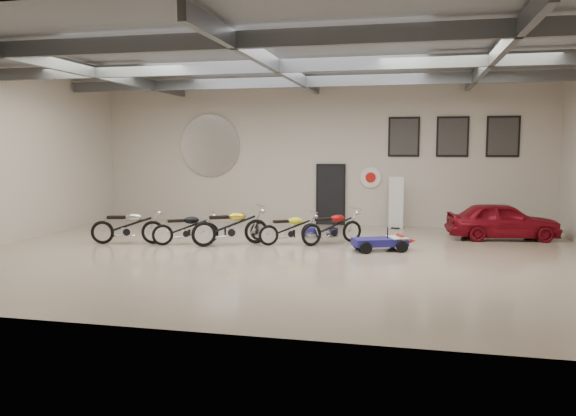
% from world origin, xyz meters
% --- Properties ---
extents(floor, '(16.00, 12.00, 0.01)m').
position_xyz_m(floor, '(0.00, 0.00, 0.00)').
color(floor, tan).
rests_on(floor, ground).
extents(ceiling, '(16.00, 12.00, 0.01)m').
position_xyz_m(ceiling, '(0.00, 0.00, 5.00)').
color(ceiling, gray).
rests_on(ceiling, back_wall).
extents(back_wall, '(16.00, 0.02, 5.00)m').
position_xyz_m(back_wall, '(0.00, 6.00, 2.50)').
color(back_wall, beige).
rests_on(back_wall, floor).
extents(left_wall, '(0.02, 12.00, 5.00)m').
position_xyz_m(left_wall, '(-8.00, 0.00, 2.50)').
color(left_wall, beige).
rests_on(left_wall, floor).
extents(ceiling_beams, '(15.80, 11.80, 0.32)m').
position_xyz_m(ceiling_beams, '(0.00, 0.00, 4.75)').
color(ceiling_beams, '#57595E').
rests_on(ceiling_beams, ceiling).
extents(door, '(0.92, 0.08, 2.10)m').
position_xyz_m(door, '(0.50, 5.95, 1.05)').
color(door, black).
rests_on(door, back_wall).
extents(logo_plaque, '(2.30, 0.06, 1.16)m').
position_xyz_m(logo_plaque, '(-4.00, 5.95, 2.80)').
color(logo_plaque, silver).
rests_on(logo_plaque, back_wall).
extents(poster_left, '(1.05, 0.08, 1.35)m').
position_xyz_m(poster_left, '(3.00, 5.96, 3.10)').
color(poster_left, black).
rests_on(poster_left, back_wall).
extents(poster_mid, '(1.05, 0.08, 1.35)m').
position_xyz_m(poster_mid, '(4.60, 5.96, 3.10)').
color(poster_mid, black).
rests_on(poster_mid, back_wall).
extents(poster_right, '(1.05, 0.08, 1.35)m').
position_xyz_m(poster_right, '(6.20, 5.96, 3.10)').
color(poster_right, black).
rests_on(poster_right, back_wall).
extents(oil_sign, '(0.72, 0.10, 0.72)m').
position_xyz_m(oil_sign, '(1.90, 5.95, 1.70)').
color(oil_sign, white).
rests_on(oil_sign, back_wall).
extents(banner_stand, '(0.51, 0.25, 1.80)m').
position_xyz_m(banner_stand, '(2.80, 5.50, 0.90)').
color(banner_stand, white).
rests_on(banner_stand, floor).
extents(motorcycle_silver, '(2.15, 1.08, 1.07)m').
position_xyz_m(motorcycle_silver, '(-4.61, 0.77, 0.54)').
color(motorcycle_silver, silver).
rests_on(motorcycle_silver, floor).
extents(motorcycle_black, '(1.90, 1.38, 0.96)m').
position_xyz_m(motorcycle_black, '(-2.95, 1.06, 0.48)').
color(motorcycle_black, silver).
rests_on(motorcycle_black, floor).
extents(motorcycle_gold, '(2.19, 1.73, 1.13)m').
position_xyz_m(motorcycle_gold, '(-1.67, 1.22, 0.56)').
color(motorcycle_gold, silver).
rests_on(motorcycle_gold, floor).
extents(motorcycle_yellow, '(1.83, 1.40, 0.94)m').
position_xyz_m(motorcycle_yellow, '(-0.06, 1.70, 0.47)').
color(motorcycle_yellow, silver).
rests_on(motorcycle_yellow, floor).
extents(motorcycle_red, '(1.88, 1.73, 1.02)m').
position_xyz_m(motorcycle_red, '(1.11, 2.02, 0.51)').
color(motorcycle_red, silver).
rests_on(motorcycle_red, floor).
extents(go_kart, '(1.93, 1.42, 0.64)m').
position_xyz_m(go_kart, '(2.64, 1.32, 0.32)').
color(go_kart, navy).
rests_on(go_kart, floor).
extents(vintage_car, '(1.78, 3.42, 1.11)m').
position_xyz_m(vintage_car, '(6.00, 4.00, 0.56)').
color(vintage_car, maroon).
rests_on(vintage_car, floor).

